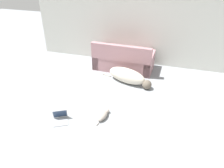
% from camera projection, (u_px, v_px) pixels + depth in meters
% --- Properties ---
extents(wall_back, '(6.71, 0.06, 2.60)m').
position_uv_depth(wall_back, '(138.00, 23.00, 6.67)').
color(wall_back, beige).
rests_on(wall_back, ground_plane).
extents(couch, '(1.82, 0.94, 0.90)m').
position_uv_depth(couch, '(124.00, 60.00, 6.78)').
color(couch, '#A3757A').
rests_on(couch, ground_plane).
extents(dog, '(1.56, 0.72, 0.42)m').
position_uv_depth(dog, '(128.00, 76.00, 6.08)').
color(dog, beige).
rests_on(dog, ground_plane).
extents(cat, '(0.23, 0.54, 0.14)m').
position_uv_depth(cat, '(103.00, 115.00, 4.84)').
color(cat, gray).
rests_on(cat, ground_plane).
extents(laptop_open, '(0.42, 0.43, 0.24)m').
position_uv_depth(laptop_open, '(60.00, 117.00, 4.75)').
color(laptop_open, gray).
rests_on(laptop_open, ground_plane).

